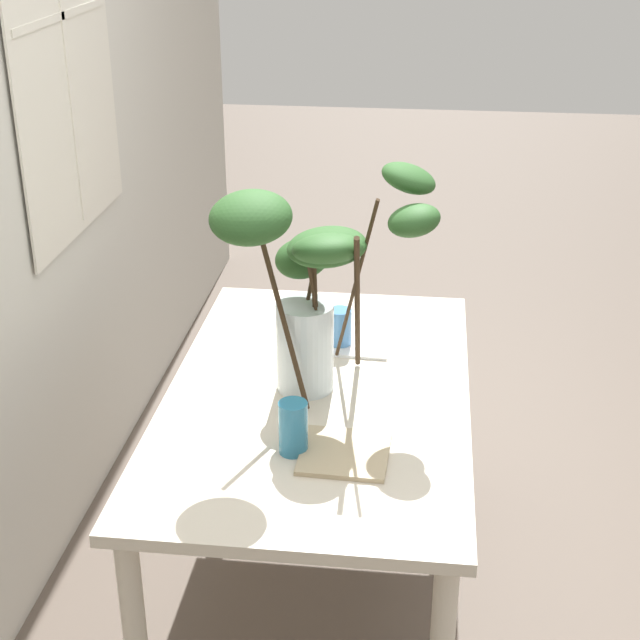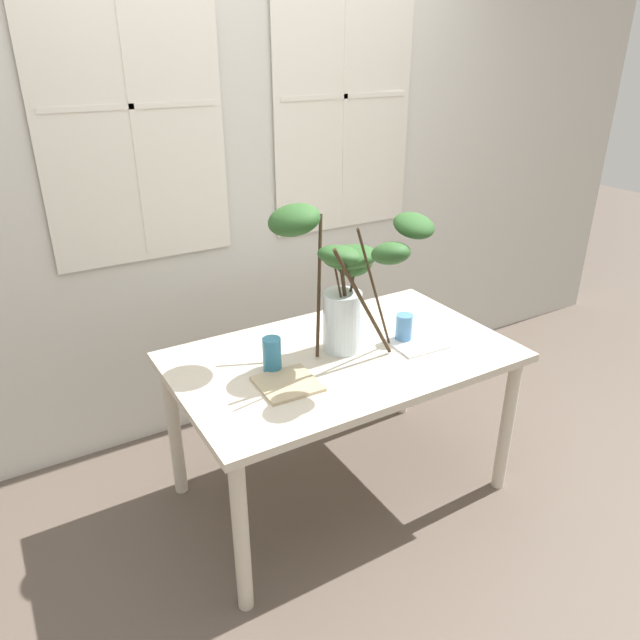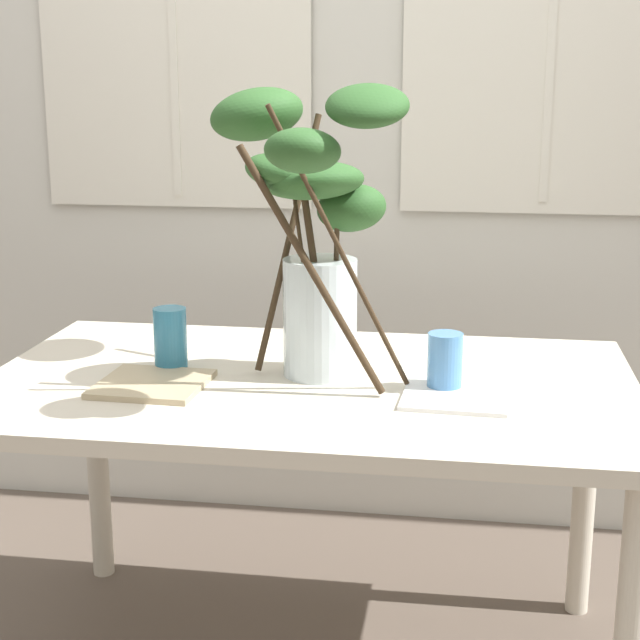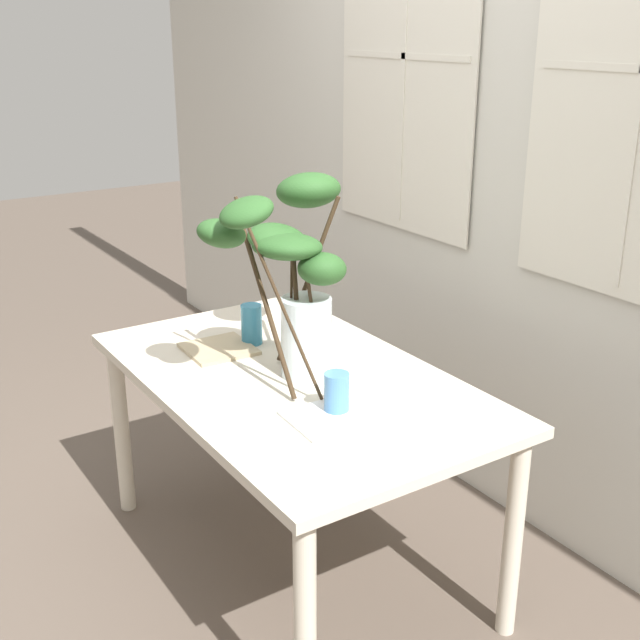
{
  "view_description": "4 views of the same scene",
  "coord_description": "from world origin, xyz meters",
  "px_view_note": "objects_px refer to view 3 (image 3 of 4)",
  "views": [
    {
      "loc": [
        -2.37,
        -0.29,
        2.06
      ],
      "look_at": [
        -0.01,
        -0.01,
        0.95
      ],
      "focal_mm": 53.43,
      "sensor_mm": 36.0,
      "label": 1
    },
    {
      "loc": [
        -1.21,
        -1.86,
        1.92
      ],
      "look_at": [
        -0.06,
        0.09,
        0.86
      ],
      "focal_mm": 33.17,
      "sensor_mm": 36.0,
      "label": 2
    },
    {
      "loc": [
        0.34,
        -2.01,
        1.36
      ],
      "look_at": [
        0.02,
        0.06,
        0.84
      ],
      "focal_mm": 54.28,
      "sensor_mm": 36.0,
      "label": 3
    },
    {
      "loc": [
        2.08,
        -1.26,
        1.81
      ],
      "look_at": [
        0.02,
        0.09,
        0.9
      ],
      "focal_mm": 45.94,
      "sensor_mm": 36.0,
      "label": 4
    }
  ],
  "objects_px": {
    "drinking_glass_blue_left": "(170,339)",
    "dining_table": "(309,415)",
    "plate_square_left": "(152,384)",
    "drinking_glass_blue_right": "(445,362)",
    "plate_square_right": "(456,396)",
    "vase_with_branches": "(307,215)"
  },
  "relations": [
    {
      "from": "drinking_glass_blue_right",
      "to": "plate_square_right",
      "type": "distance_m",
      "value": 0.08
    },
    {
      "from": "dining_table",
      "to": "drinking_glass_blue_right",
      "type": "distance_m",
      "value": 0.33
    },
    {
      "from": "drinking_glass_blue_left",
      "to": "plate_square_left",
      "type": "distance_m",
      "value": 0.15
    },
    {
      "from": "plate_square_left",
      "to": "dining_table",
      "type": "bearing_deg",
      "value": 18.41
    },
    {
      "from": "dining_table",
      "to": "plate_square_right",
      "type": "xyz_separation_m",
      "value": [
        0.32,
        -0.08,
        0.09
      ]
    },
    {
      "from": "vase_with_branches",
      "to": "plate_square_right",
      "type": "distance_m",
      "value": 0.49
    },
    {
      "from": "plate_square_left",
      "to": "plate_square_right",
      "type": "bearing_deg",
      "value": 2.12
    },
    {
      "from": "drinking_glass_blue_right",
      "to": "dining_table",
      "type": "bearing_deg",
      "value": 173.73
    },
    {
      "from": "dining_table",
      "to": "vase_with_branches",
      "type": "distance_m",
      "value": 0.45
    },
    {
      "from": "vase_with_branches",
      "to": "plate_square_left",
      "type": "height_order",
      "value": "vase_with_branches"
    },
    {
      "from": "dining_table",
      "to": "plate_square_left",
      "type": "xyz_separation_m",
      "value": [
        -0.32,
        -0.11,
        0.09
      ]
    },
    {
      "from": "plate_square_left",
      "to": "plate_square_right",
      "type": "relative_size",
      "value": 1.04
    },
    {
      "from": "drinking_glass_blue_left",
      "to": "dining_table",
      "type": "bearing_deg",
      "value": -4.34
    },
    {
      "from": "drinking_glass_blue_right",
      "to": "drinking_glass_blue_left",
      "type": "bearing_deg",
      "value": 174.73
    },
    {
      "from": "vase_with_branches",
      "to": "plate_square_right",
      "type": "height_order",
      "value": "vase_with_branches"
    },
    {
      "from": "drinking_glass_blue_left",
      "to": "drinking_glass_blue_right",
      "type": "xyz_separation_m",
      "value": [
        0.62,
        -0.06,
        -0.01
      ]
    },
    {
      "from": "plate_square_right",
      "to": "drinking_glass_blue_left",
      "type": "bearing_deg",
      "value": 170.48
    },
    {
      "from": "vase_with_branches",
      "to": "plate_square_left",
      "type": "relative_size",
      "value": 2.94
    },
    {
      "from": "plate_square_right",
      "to": "drinking_glass_blue_right",
      "type": "bearing_deg",
      "value": 116.26
    },
    {
      "from": "drinking_glass_blue_right",
      "to": "plate_square_right",
      "type": "height_order",
      "value": "drinking_glass_blue_right"
    },
    {
      "from": "drinking_glass_blue_left",
      "to": "plate_square_right",
      "type": "xyz_separation_m",
      "value": [
        0.64,
        -0.11,
        -0.07
      ]
    },
    {
      "from": "dining_table",
      "to": "plate_square_left",
      "type": "distance_m",
      "value": 0.35
    }
  ]
}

